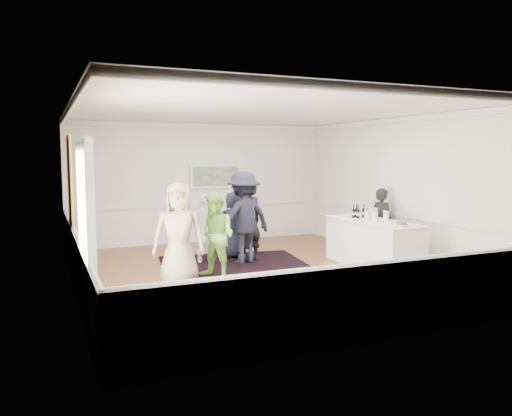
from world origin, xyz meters
name	(u,v)px	position (x,y,z in m)	size (l,w,h in m)	color
floor	(261,273)	(0.00, 0.00, 0.00)	(8.00, 8.00, 0.00)	brown
ceiling	(261,111)	(0.00, 0.00, 3.20)	(7.00, 8.00, 0.02)	white
wall_left	(72,199)	(-3.50, 0.00, 1.60)	(0.02, 8.00, 3.20)	white
wall_right	(403,189)	(3.50, 0.00, 1.60)	(0.02, 8.00, 3.20)	white
wall_back	(201,183)	(0.00, 4.00, 1.60)	(7.00, 0.02, 3.20)	white
wall_front	(391,215)	(0.00, -4.00, 1.60)	(7.00, 0.02, 3.20)	white
wainscoting	(261,248)	(0.00, 0.00, 0.50)	(7.00, 8.00, 1.00)	white
mirror	(70,183)	(-3.45, 1.30, 1.80)	(0.05, 1.25, 1.85)	#EBA145
doorway	(85,224)	(-3.45, -1.90, 1.42)	(0.10, 1.78, 2.56)	white
landscape_painting	(216,176)	(0.40, 3.95, 1.78)	(1.44, 0.06, 0.66)	white
area_rug	(242,272)	(-0.34, 0.15, 0.01)	(3.05, 4.00, 0.02)	black
serving_table	(373,243)	(2.42, -0.39, 0.49)	(0.92, 2.41, 0.98)	white
bartender	(382,223)	(3.20, 0.34, 0.80)	(0.58, 0.38, 1.60)	black
guest_tan	(179,234)	(-1.75, -0.33, 0.94)	(0.92, 0.60, 1.87)	tan
guest_green	(216,236)	(-0.95, -0.06, 0.82)	(0.80, 0.62, 1.64)	#90D856
guest_lilac	(205,229)	(-0.73, 1.34, 0.75)	(0.88, 0.37, 1.51)	white
guest_dark_a	(244,218)	(0.03, 0.99, 1.00)	(1.29, 0.74, 1.99)	#1C1E2F
guest_dark_b	(249,222)	(0.17, 1.04, 0.90)	(0.66, 0.43, 1.80)	black
guest_navy	(234,225)	(0.04, 1.63, 0.76)	(0.75, 0.49, 1.53)	#1C1E2F
wine_bottles	(359,211)	(2.43, 0.15, 1.13)	(0.37, 0.27, 0.31)	black
juice_pitchers	(376,216)	(2.35, -0.57, 1.10)	(0.38, 0.39, 0.24)	#76A33A
ice_bucket	(372,214)	(2.49, -0.23, 1.09)	(0.26, 0.26, 0.24)	silver
nut_bowl	(402,224)	(2.39, -1.32, 1.01)	(0.23, 0.23, 0.08)	white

